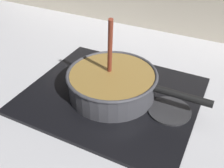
% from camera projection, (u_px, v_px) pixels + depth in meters
% --- Properties ---
extents(ground, '(2.40, 1.60, 0.04)m').
position_uv_depth(ground, '(96.00, 145.00, 0.74)').
color(ground, '#B7B7BC').
extents(hob_plate, '(0.56, 0.48, 0.01)m').
position_uv_depth(hob_plate, '(112.00, 95.00, 0.88)').
color(hob_plate, black).
rests_on(hob_plate, ground).
extents(burner_ring, '(0.18, 0.18, 0.01)m').
position_uv_depth(burner_ring, '(112.00, 93.00, 0.88)').
color(burner_ring, '#592D0C').
rests_on(burner_ring, hob_plate).
extents(spare_burner, '(0.13, 0.13, 0.01)m').
position_uv_depth(spare_burner, '(169.00, 110.00, 0.80)').
color(spare_burner, '#262628').
rests_on(spare_burner, hob_plate).
extents(cooking_pan, '(0.46, 0.30, 0.28)m').
position_uv_depth(cooking_pan, '(112.00, 83.00, 0.85)').
color(cooking_pan, '#38383D').
rests_on(cooking_pan, hob_plate).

